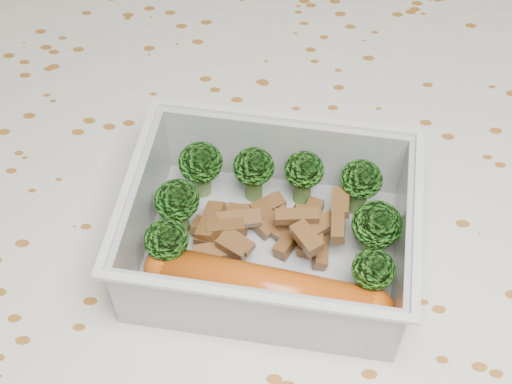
{
  "coord_description": "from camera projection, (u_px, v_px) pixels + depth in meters",
  "views": [
    {
      "loc": [
        0.01,
        -0.29,
        1.16
      ],
      "look_at": [
        -0.0,
        -0.0,
        0.78
      ],
      "focal_mm": 50.0,
      "sensor_mm": 36.0,
      "label": 1
    }
  ],
  "objects": [
    {
      "name": "dining_table",
      "position": [
        261.0,
        277.0,
        0.57
      ],
      "size": [
        1.4,
        0.9,
        0.75
      ],
      "color": "brown",
      "rests_on": "ground"
    },
    {
      "name": "tablecloth",
      "position": [
        262.0,
        242.0,
        0.53
      ],
      "size": [
        1.46,
        0.96,
        0.19
      ],
      "color": "silver",
      "rests_on": "dining_table"
    },
    {
      "name": "lunch_container",
      "position": [
        270.0,
        236.0,
        0.46
      ],
      "size": [
        0.19,
        0.16,
        0.06
      ],
      "color": "silver",
      "rests_on": "tablecloth"
    },
    {
      "name": "sausage",
      "position": [
        267.0,
        289.0,
        0.44
      ],
      "size": [
        0.16,
        0.05,
        0.03
      ],
      "color": "#BB4B10",
      "rests_on": "lunch_container"
    },
    {
      "name": "broccoli_florets",
      "position": [
        276.0,
        202.0,
        0.46
      ],
      "size": [
        0.16,
        0.11,
        0.04
      ],
      "color": "#608C3F",
      "rests_on": "lunch_container"
    },
    {
      "name": "meat_pile",
      "position": [
        265.0,
        227.0,
        0.47
      ],
      "size": [
        0.11,
        0.06,
        0.03
      ],
      "color": "brown",
      "rests_on": "lunch_container"
    }
  ]
}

